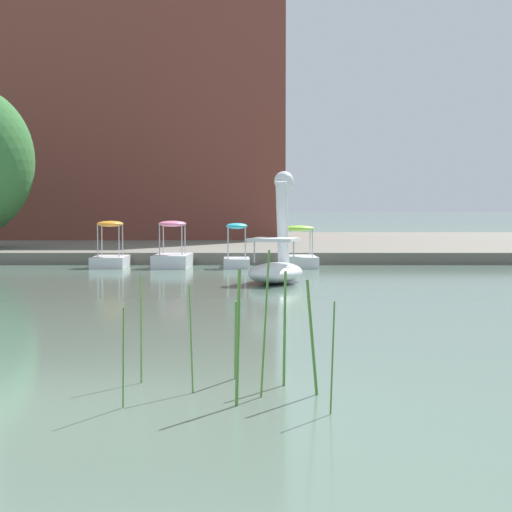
{
  "coord_description": "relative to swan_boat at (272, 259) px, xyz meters",
  "views": [
    {
      "loc": [
        1.97,
        -9.05,
        2.02
      ],
      "look_at": [
        2.09,
        15.77,
        0.65
      ],
      "focal_mm": 62.27,
      "sensor_mm": 36.0,
      "label": 1
    }
  ],
  "objects": [
    {
      "name": "ground_plane",
      "position": [
        -2.53,
        -14.71,
        -0.63
      ],
      "size": [
        690.81,
        690.81,
        0.0
      ],
      "primitive_type": "plane",
      "color": "#567060"
    },
    {
      "name": "shore_bank_far",
      "position": [
        -2.53,
        20.33,
        -0.42
      ],
      "size": [
        119.68,
        25.96,
        0.42
      ],
      "primitive_type": "cube",
      "color": "#6B665B",
      "rests_on": "ground_plane"
    },
    {
      "name": "swan_boat",
      "position": [
        0.0,
        0.0,
        0.0
      ],
      "size": [
        1.97,
        2.89,
        3.02
      ],
      "color": "white",
      "rests_on": "ground_plane"
    },
    {
      "name": "pedal_boat_lime",
      "position": [
        0.88,
        6.1,
        -0.23
      ],
      "size": [
        1.25,
        2.05,
        1.41
      ],
      "color": "white",
      "rests_on": "ground_plane"
    },
    {
      "name": "pedal_boat_cyan",
      "position": [
        -1.21,
        6.0,
        -0.19
      ],
      "size": [
        0.89,
        1.73,
        1.49
      ],
      "color": "white",
      "rests_on": "ground_plane"
    },
    {
      "name": "pedal_boat_pink",
      "position": [
        -3.38,
        6.12,
        -0.22
      ],
      "size": [
        1.25,
        2.34,
        1.56
      ],
      "color": "white",
      "rests_on": "ground_plane"
    },
    {
      "name": "pedal_boat_orange",
      "position": [
        -5.51,
        6.29,
        -0.21
      ],
      "size": [
        1.14,
        2.16,
        1.56
      ],
      "color": "white",
      "rests_on": "ground_plane"
    },
    {
      "name": "apartment_block",
      "position": [
        -6.32,
        24.55,
        6.39
      ],
      "size": [
        14.41,
        10.64,
        13.21
      ],
      "primitive_type": "cube",
      "rotation": [
        0.0,
        0.0,
        0.02
      ],
      "color": "brown",
      "rests_on": "shore_bank_far"
    },
    {
      "name": "reed_clump_foreground",
      "position": [
        -0.61,
        -14.25,
        0.0
      ],
      "size": [
        2.13,
        1.83,
        1.56
      ],
      "color": "#4C7F33",
      "rests_on": "ground_plane"
    }
  ]
}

